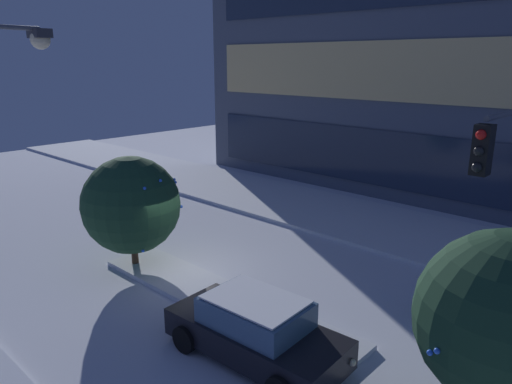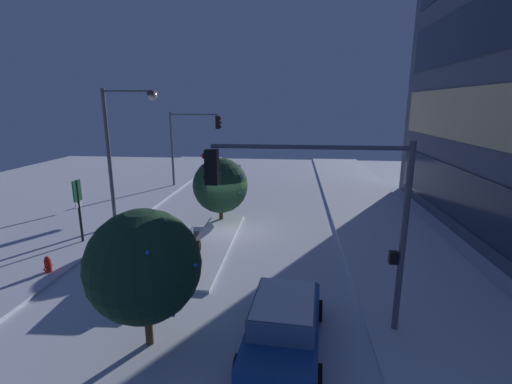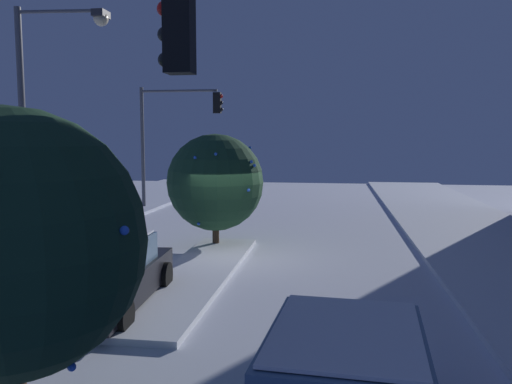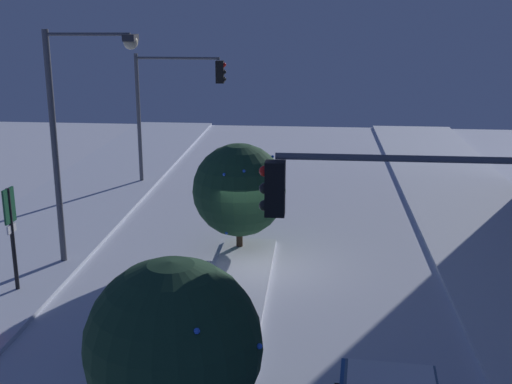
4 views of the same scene
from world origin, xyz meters
name	(u,v)px [view 4 (image 4 of 4)]	position (x,y,z in m)	size (l,w,h in m)	color
ground	(259,265)	(0.00, 0.00, 0.00)	(52.00, 52.00, 0.00)	silver
curb_strip_near	(14,254)	(0.00, -8.26, 0.07)	(52.00, 5.20, 0.14)	silver
median_strip	(236,293)	(2.40, -0.47, 0.07)	(9.00, 1.80, 0.14)	silver
car_near	(173,311)	(4.98, -1.71, 0.71)	(4.42, 2.18, 1.49)	black
traffic_light_corner_far_right	(448,241)	(8.49, 4.14, 4.02)	(0.32, 5.80, 5.72)	#565960
traffic_light_corner_near_left	(173,95)	(-9.81, -4.81, 4.22)	(0.32, 4.21, 6.06)	#565960
street_lamp_arched	(77,116)	(0.44, -5.54, 4.87)	(0.58, 2.83, 7.44)	#565960
parking_info_sign	(11,227)	(2.83, -6.81, 2.04)	(0.55, 0.12, 3.17)	black
decorated_tree_median	(239,190)	(-1.33, -0.78, 2.14)	(3.14, 3.14, 3.71)	#473323
decorated_tree_left_of_median	(174,346)	(9.76, -0.62, 2.40)	(3.11, 3.13, 3.96)	#473323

